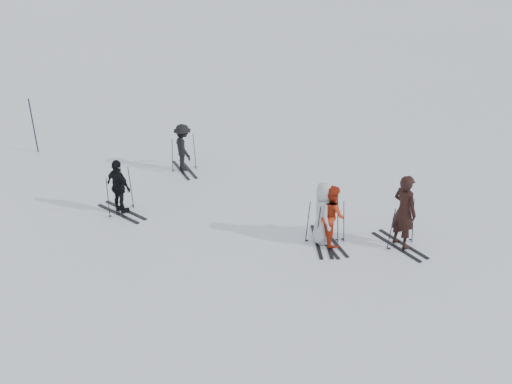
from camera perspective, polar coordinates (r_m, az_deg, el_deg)
ground at (r=15.13m, az=1.96°, el=-4.85°), size 120.00×120.00×0.00m
skier_near_dark at (r=14.87m, az=14.58°, el=-1.98°), size 0.50×0.74×1.98m
skier_red at (r=14.73m, az=7.57°, el=-2.36°), size 0.77×0.91×1.63m
skier_grey at (r=14.74m, az=6.75°, el=-2.19°), size 0.86×0.98×1.68m
skier_uphill_left at (r=16.54m, az=-13.54°, el=0.44°), size 0.69×1.02×1.60m
skier_uphill_far at (r=18.94m, az=-7.29°, el=4.38°), size 0.69×1.07×1.57m
skis_near_dark at (r=15.04m, az=14.42°, el=-3.15°), size 1.79×1.00×1.28m
skis_red at (r=14.84m, az=7.52°, el=-3.10°), size 1.79×1.20×1.19m
skis_grey at (r=14.84m, az=6.71°, el=-2.88°), size 1.97×1.64×1.27m
skis_uphill_left at (r=16.60m, az=-13.49°, el=0.02°), size 2.04×1.52×1.33m
skis_uphill_far at (r=19.00m, az=-7.26°, el=3.93°), size 1.80×1.09×1.25m
piste_marker at (r=21.63m, az=-21.37°, el=6.17°), size 0.06×0.06×1.98m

